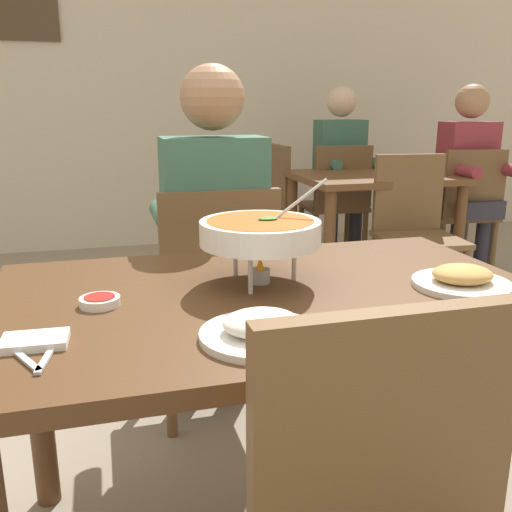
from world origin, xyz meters
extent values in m
cube|color=beige|center=(0.00, 3.66, 1.50)|extent=(10.00, 0.10, 3.00)
cube|color=#4C3823|center=(-0.82, 3.60, 1.93)|extent=(0.44, 0.03, 0.56)
cube|color=#51331C|center=(0.00, 0.00, 0.72)|extent=(1.32, 0.85, 0.04)
cylinder|color=#51331C|center=(-0.60, 0.36, 0.35)|extent=(0.07, 0.07, 0.70)
cylinder|color=#51331C|center=(0.60, 0.36, 0.35)|extent=(0.07, 0.07, 0.70)
cube|color=brown|center=(0.00, 0.80, 0.43)|extent=(0.44, 0.44, 0.03)
cube|color=brown|center=(0.00, 0.60, 0.68)|extent=(0.42, 0.04, 0.45)
cylinder|color=brown|center=(0.19, 0.99, 0.21)|extent=(0.04, 0.04, 0.42)
cylinder|color=brown|center=(-0.19, 0.99, 0.21)|extent=(0.04, 0.04, 0.42)
cylinder|color=brown|center=(0.19, 0.61, 0.21)|extent=(0.04, 0.04, 0.42)
cylinder|color=brown|center=(-0.19, 0.61, 0.21)|extent=(0.04, 0.04, 0.42)
cylinder|color=#2D2D38|center=(0.10, 0.82, 0.23)|extent=(0.10, 0.10, 0.45)
cylinder|color=#2D2D38|center=(-0.10, 0.82, 0.23)|extent=(0.10, 0.10, 0.45)
cube|color=#2D2D38|center=(0.00, 0.78, 0.51)|extent=(0.32, 0.32, 0.12)
cube|color=#3D6B56|center=(0.00, 0.70, 0.82)|extent=(0.36, 0.20, 0.50)
sphere|color=#A57756|center=(0.00, 0.70, 1.20)|extent=(0.22, 0.22, 0.22)
cylinder|color=#3D6B56|center=(0.16, 0.90, 0.77)|extent=(0.08, 0.28, 0.08)
cylinder|color=#3D6B56|center=(-0.16, 0.90, 0.77)|extent=(0.08, 0.28, 0.08)
cube|color=brown|center=(0.00, -0.57, 0.68)|extent=(0.42, 0.04, 0.45)
cylinder|color=silver|center=(0.08, 0.08, 0.79)|extent=(0.01, 0.01, 0.10)
cylinder|color=silver|center=(-0.05, 0.15, 0.79)|extent=(0.01, 0.01, 0.10)
cylinder|color=silver|center=(-0.05, 0.00, 0.79)|extent=(0.01, 0.01, 0.10)
torus|color=silver|center=(-0.01, 0.08, 0.84)|extent=(0.21, 0.21, 0.01)
cylinder|color=#B2B2B7|center=(-0.01, 0.08, 0.76)|extent=(0.05, 0.05, 0.04)
cone|color=orange|center=(-0.01, 0.08, 0.79)|extent=(0.02, 0.02, 0.04)
cylinder|color=white|center=(-0.01, 0.08, 0.87)|extent=(0.30, 0.30, 0.06)
cylinder|color=#B75119|center=(-0.01, 0.08, 0.90)|extent=(0.26, 0.26, 0.01)
ellipsoid|color=#388433|center=(0.01, 0.08, 0.90)|extent=(0.05, 0.03, 0.01)
cylinder|color=silver|center=(0.08, 0.10, 0.93)|extent=(0.18, 0.01, 0.13)
cylinder|color=white|center=(-0.10, -0.26, 0.75)|extent=(0.24, 0.24, 0.01)
ellipsoid|color=white|center=(-0.10, -0.26, 0.77)|extent=(0.15, 0.13, 0.04)
cylinder|color=white|center=(0.46, -0.09, 0.75)|extent=(0.24, 0.24, 0.01)
ellipsoid|color=tan|center=(0.46, -0.09, 0.77)|extent=(0.15, 0.13, 0.04)
cylinder|color=white|center=(-0.40, 0.01, 0.75)|extent=(0.09, 0.09, 0.02)
cylinder|color=maroon|center=(-0.40, 0.01, 0.76)|extent=(0.07, 0.07, 0.01)
cube|color=white|center=(-0.52, -0.18, 0.75)|extent=(0.12, 0.09, 0.02)
cube|color=silver|center=(-0.54, -0.23, 0.74)|extent=(0.09, 0.16, 0.01)
cube|color=silver|center=(-0.49, -0.23, 0.74)|extent=(0.04, 0.17, 0.01)
cube|color=brown|center=(1.34, 2.11, 0.72)|extent=(1.00, 0.80, 0.04)
cylinder|color=brown|center=(0.90, 1.77, 0.35)|extent=(0.07, 0.07, 0.70)
cylinder|color=brown|center=(1.78, 1.77, 0.35)|extent=(0.07, 0.07, 0.70)
cylinder|color=brown|center=(0.90, 2.45, 0.35)|extent=(0.07, 0.07, 0.70)
cylinder|color=brown|center=(1.78, 2.45, 0.35)|extent=(0.07, 0.07, 0.70)
cube|color=brown|center=(1.30, 2.67, 0.43)|extent=(0.47, 0.47, 0.03)
cube|color=brown|center=(1.28, 2.47, 0.68)|extent=(0.42, 0.07, 0.45)
cylinder|color=brown|center=(1.50, 2.84, 0.21)|extent=(0.04, 0.04, 0.42)
cylinder|color=brown|center=(1.12, 2.87, 0.21)|extent=(0.04, 0.04, 0.42)
cylinder|color=brown|center=(1.47, 2.46, 0.21)|extent=(0.04, 0.04, 0.42)
cylinder|color=brown|center=(1.09, 2.49, 0.21)|extent=(0.04, 0.04, 0.42)
cube|color=brown|center=(1.99, 2.12, 0.43)|extent=(0.49, 0.49, 0.03)
cube|color=brown|center=(1.97, 1.92, 0.68)|extent=(0.42, 0.09, 0.45)
cylinder|color=brown|center=(2.20, 2.28, 0.21)|extent=(0.04, 0.04, 0.42)
cylinder|color=brown|center=(1.82, 2.33, 0.21)|extent=(0.04, 0.04, 0.42)
cylinder|color=brown|center=(2.16, 1.91, 0.21)|extent=(0.04, 0.04, 0.42)
cylinder|color=brown|center=(1.78, 1.95, 0.21)|extent=(0.04, 0.04, 0.42)
cube|color=brown|center=(0.67, 2.69, 0.43)|extent=(0.46, 0.46, 0.03)
cube|color=brown|center=(0.87, 2.70, 0.68)|extent=(0.06, 0.42, 0.45)
cylinder|color=brown|center=(0.47, 2.87, 0.21)|extent=(0.04, 0.04, 0.42)
cylinder|color=brown|center=(0.49, 2.49, 0.21)|extent=(0.04, 0.04, 0.42)
cylinder|color=brown|center=(0.85, 2.89, 0.21)|extent=(0.04, 0.04, 0.42)
cylinder|color=brown|center=(0.87, 2.51, 0.21)|extent=(0.04, 0.04, 0.42)
cube|color=brown|center=(1.35, 1.52, 0.43)|extent=(0.49, 0.49, 0.03)
cube|color=brown|center=(1.37, 1.72, 0.68)|extent=(0.42, 0.09, 0.45)
cylinder|color=brown|center=(1.13, 1.35, 0.21)|extent=(0.04, 0.04, 0.42)
cylinder|color=brown|center=(1.51, 1.31, 0.21)|extent=(0.04, 0.04, 0.42)
cylinder|color=brown|center=(1.18, 1.73, 0.21)|extent=(0.04, 0.04, 0.42)
cylinder|color=brown|center=(1.56, 1.69, 0.21)|extent=(0.04, 0.04, 0.42)
cylinder|color=#2D2D38|center=(1.27, 2.63, 0.23)|extent=(0.10, 0.10, 0.45)
cylinder|color=#2D2D38|center=(1.47, 2.63, 0.23)|extent=(0.10, 0.10, 0.45)
cube|color=#2D2D38|center=(1.37, 2.67, 0.51)|extent=(0.32, 0.32, 0.12)
cube|color=#3D6B56|center=(1.37, 2.75, 0.82)|extent=(0.36, 0.20, 0.50)
sphere|color=beige|center=(1.37, 2.75, 1.20)|extent=(0.22, 0.22, 0.22)
cylinder|color=#3D6B56|center=(1.21, 2.55, 0.77)|extent=(0.08, 0.28, 0.08)
cylinder|color=#3D6B56|center=(1.53, 2.55, 0.77)|extent=(0.08, 0.28, 0.08)
cylinder|color=#2D2D38|center=(1.91, 1.96, 0.23)|extent=(0.10, 0.10, 0.45)
cylinder|color=#2D2D38|center=(2.11, 1.96, 0.23)|extent=(0.10, 0.10, 0.45)
cube|color=#2D2D38|center=(2.01, 2.00, 0.51)|extent=(0.32, 0.32, 0.12)
cube|color=maroon|center=(2.01, 2.08, 0.82)|extent=(0.36, 0.20, 0.50)
sphere|color=#A57756|center=(2.01, 2.08, 1.20)|extent=(0.22, 0.22, 0.22)
cylinder|color=maroon|center=(1.85, 1.88, 0.77)|extent=(0.08, 0.28, 0.08)
cylinder|color=maroon|center=(2.17, 1.88, 0.77)|extent=(0.08, 0.28, 0.08)
camera|label=1|loc=(-0.38, -1.23, 1.17)|focal=39.44mm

